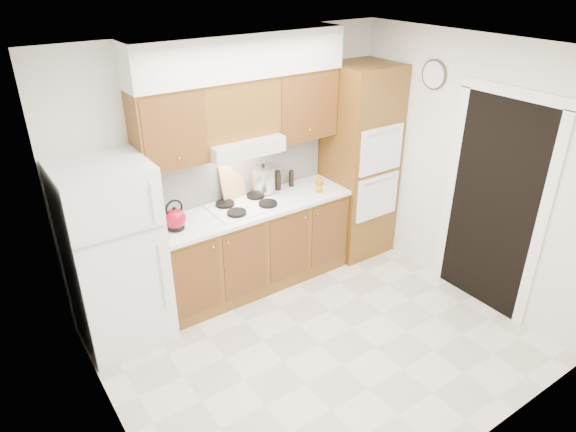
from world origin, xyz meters
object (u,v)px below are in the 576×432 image
at_px(fridge, 114,256).
at_px(stock_pot, 263,179).
at_px(oven_cabinet, 359,163).
at_px(kettle, 175,219).

xyz_separation_m(fridge, stock_pot, (1.69, 0.24, 0.24)).
distance_m(oven_cabinet, stock_pot, 1.17).
distance_m(fridge, stock_pot, 1.73).
bearing_deg(oven_cabinet, stock_pot, 169.89).
bearing_deg(kettle, oven_cabinet, -6.01).
distance_m(oven_cabinet, kettle, 2.25).
bearing_deg(kettle, fridge, 174.78).
xyz_separation_m(oven_cabinet, stock_pot, (-1.15, 0.21, 0.00)).
height_order(fridge, kettle, fridge).
xyz_separation_m(fridge, oven_cabinet, (2.85, 0.03, 0.24)).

